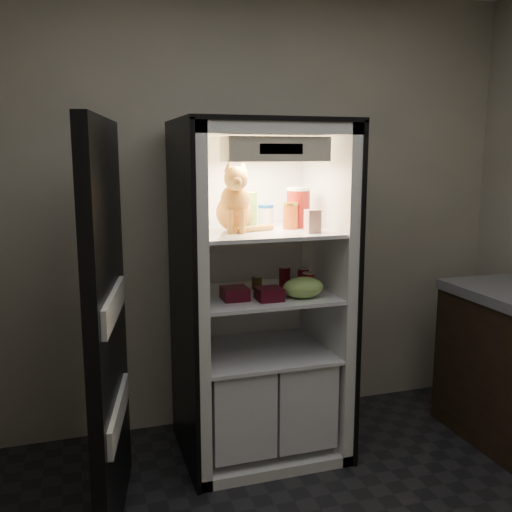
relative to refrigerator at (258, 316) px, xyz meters
The scene contains 16 objects.
room_shell 1.61m from the refrigerator, 90.00° to the right, with size 3.60×3.60×3.60m.
refrigerator is the anchor object (origin of this frame).
fridge_door 0.96m from the refrigerator, 152.61° to the right, with size 0.22×0.87×1.85m.
tabby_cat 0.66m from the refrigerator, 158.54° to the right, with size 0.31×0.37×0.38m.
parmesan_shaker 0.60m from the refrigerator, 160.77° to the left, with size 0.08×0.08×0.20m.
mayo_tub 0.57m from the refrigerator, 46.37° to the left, with size 0.09×0.09×0.12m.
salsa_jar 0.60m from the refrigerator, 22.31° to the right, with size 0.08×0.08×0.14m.
pepper_jar 0.65m from the refrigerator, ahead, with size 0.13×0.13×0.22m.
cream_carton 0.65m from the refrigerator, 46.90° to the right, with size 0.07×0.07×0.12m, color silver.
soda_can_a 0.27m from the refrigerator, ahead, with size 0.07×0.07×0.12m.
soda_can_b 0.33m from the refrigerator, 12.83° to the right, with size 0.07×0.07×0.12m.
soda_can_c 0.36m from the refrigerator, 36.34° to the right, with size 0.07×0.07×0.12m.
condiment_jar 0.19m from the refrigerator, 90.34° to the left, with size 0.06×0.06×0.08m.
grape_bag 0.36m from the refrigerator, 52.61° to the right, with size 0.22×0.16×0.11m, color #8EB353.
berry_box_left 0.30m from the refrigerator, 138.23° to the right, with size 0.13×0.13×0.07m, color #500D19.
berry_box_right 0.29m from the refrigerator, 92.81° to the right, with size 0.13×0.13×0.07m, color #500D19.
Camera 1 is at (-0.96, -1.59, 1.70)m, focal length 40.00 mm.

